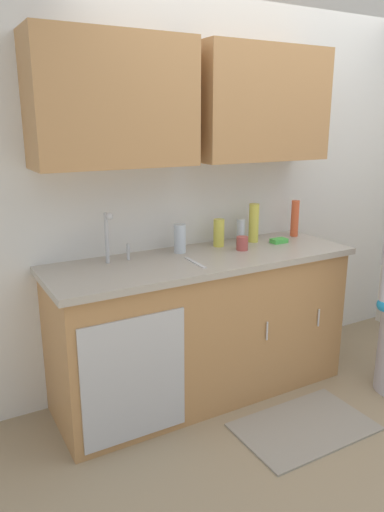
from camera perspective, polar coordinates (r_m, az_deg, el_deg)
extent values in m
plane|color=#998466|center=(3.22, 16.84, -18.04)|extent=(9.00, 9.00, 0.00)
cube|color=silver|center=(3.51, 6.16, 8.99)|extent=(4.80, 0.10, 2.70)
cube|color=#B27F4C|center=(2.80, -9.27, 17.46)|extent=(0.91, 0.34, 0.70)
cube|color=#B27F4C|center=(3.28, 7.93, 17.22)|extent=(0.91, 0.34, 0.70)
cube|color=#B27F4C|center=(3.18, 1.19, -8.57)|extent=(1.90, 0.60, 0.90)
cube|color=#B7BABF|center=(2.71, -6.72, -14.26)|extent=(0.60, 0.01, 0.72)
cylinder|color=silver|center=(3.07, 8.81, -8.70)|extent=(0.01, 0.01, 0.12)
cylinder|color=silver|center=(3.34, 14.66, -7.02)|extent=(0.01, 0.01, 0.12)
cube|color=#A8A093|center=(3.01, 1.24, -0.39)|extent=(1.96, 0.66, 0.04)
cube|color=#B7BABF|center=(2.80, -8.00, -1.94)|extent=(0.50, 0.36, 0.03)
cylinder|color=#B7BABF|center=(2.87, -9.98, 2.07)|extent=(0.02, 0.02, 0.30)
sphere|color=#B7BABF|center=(2.79, -9.70, 4.62)|extent=(0.04, 0.04, 0.04)
cylinder|color=#B7BABF|center=(2.94, -7.51, 0.49)|extent=(0.02, 0.02, 0.10)
sphere|color=#1E8CCC|center=(3.25, 21.63, -5.34)|extent=(0.09, 0.09, 0.09)
cube|color=gray|center=(3.11, 13.04, -18.96)|extent=(0.80, 0.50, 0.01)
cylinder|color=silver|center=(3.34, 5.74, 2.93)|extent=(0.06, 0.06, 0.16)
cylinder|color=#D8D14C|center=(3.23, 3.17, 2.74)|extent=(0.07, 0.07, 0.18)
cylinder|color=#D8D14C|center=(3.36, 7.27, 3.87)|extent=(0.07, 0.07, 0.27)
cylinder|color=#E05933|center=(3.58, 11.99, 4.34)|extent=(0.06, 0.06, 0.26)
cylinder|color=silver|center=(3.07, -1.43, 2.07)|extent=(0.08, 0.08, 0.18)
cylinder|color=#B24C47|center=(3.16, 5.92, 1.49)|extent=(0.08, 0.08, 0.09)
cube|color=silver|center=(2.86, 0.38, -0.77)|extent=(0.03, 0.24, 0.01)
cube|color=#4CBF4C|center=(3.39, 10.18, 1.78)|extent=(0.11, 0.07, 0.03)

